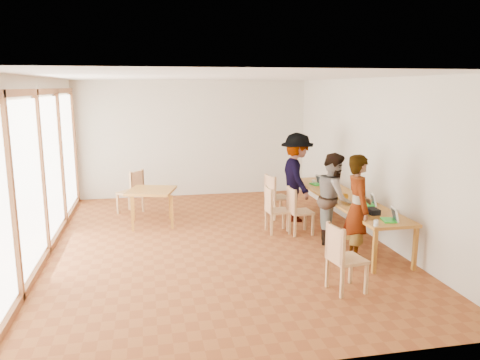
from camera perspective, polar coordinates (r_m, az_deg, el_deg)
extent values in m
plane|color=brown|center=(8.74, -2.85, -7.63)|extent=(8.00, 8.00, 0.00)
cube|color=beige|center=(12.31, -5.70, 5.02)|extent=(6.00, 0.10, 3.00)
cube|color=beige|center=(4.55, 4.55, -5.75)|extent=(6.00, 0.10, 3.00)
cube|color=beige|center=(9.29, 15.70, 2.63)|extent=(0.10, 8.00, 3.00)
cube|color=white|center=(8.47, -23.17, 1.33)|extent=(0.10, 8.00, 3.00)
cube|color=white|center=(8.27, -3.05, 12.59)|extent=(6.00, 8.00, 0.04)
cube|color=#A97225|center=(9.24, 12.61, -2.16)|extent=(0.80, 4.00, 0.05)
cube|color=#A97225|center=(7.53, 16.10, -8.41)|extent=(0.06, 0.06, 0.70)
cube|color=#A97225|center=(10.97, 6.81, -1.86)|extent=(0.06, 0.06, 0.70)
cube|color=#A97225|center=(7.86, 20.55, -7.86)|extent=(0.06, 0.06, 0.70)
cube|color=#A97225|center=(11.20, 10.12, -1.69)|extent=(0.06, 0.06, 0.70)
cube|color=#A97225|center=(9.83, -10.77, -1.29)|extent=(0.90, 0.90, 0.05)
cube|color=#A97225|center=(9.54, -13.00, -4.08)|extent=(0.05, 0.05, 0.70)
cube|color=#A97225|center=(10.30, -12.89, -2.94)|extent=(0.05, 0.05, 0.70)
cube|color=#A97225|center=(9.55, -8.31, -3.89)|extent=(0.05, 0.05, 0.70)
cube|color=#A97225|center=(10.30, -8.55, -2.77)|extent=(0.05, 0.05, 0.70)
cube|color=tan|center=(6.79, 12.94, -9.42)|extent=(0.51, 0.51, 0.04)
cube|color=tan|center=(6.60, 11.53, -7.58)|extent=(0.11, 0.45, 0.47)
cube|color=tan|center=(9.24, 4.64, -3.78)|extent=(0.45, 0.45, 0.04)
cube|color=tan|center=(9.12, 3.52, -2.39)|extent=(0.06, 0.43, 0.45)
cube|color=tan|center=(9.20, 7.39, -3.86)|extent=(0.46, 0.46, 0.04)
cube|color=tan|center=(9.07, 6.29, -2.46)|extent=(0.07, 0.43, 0.45)
cube|color=tan|center=(10.28, 4.66, -2.12)|extent=(0.55, 0.55, 0.04)
cube|color=tan|center=(10.12, 3.71, -0.84)|extent=(0.16, 0.44, 0.47)
cube|color=tan|center=(10.90, -13.26, -1.50)|extent=(0.65, 0.65, 0.04)
cube|color=tan|center=(10.71, -12.46, -0.23)|extent=(0.32, 0.39, 0.49)
imported|color=gray|center=(7.87, 14.17, -3.36)|extent=(0.51, 0.70, 1.78)
imported|color=gray|center=(8.76, 11.37, -2.13)|extent=(0.84, 0.96, 1.66)
imported|color=gray|center=(10.01, 6.92, 0.33)|extent=(0.73, 1.23, 1.89)
cube|color=green|center=(7.76, 17.64, -4.69)|extent=(0.24, 0.30, 0.03)
cube|color=white|center=(7.77, 18.36, -3.98)|extent=(0.13, 0.26, 0.22)
cube|color=green|center=(8.68, 15.32, -2.90)|extent=(0.24, 0.30, 0.03)
cube|color=white|center=(8.68, 15.95, -2.28)|extent=(0.13, 0.25, 0.22)
cube|color=green|center=(10.25, 9.22, -0.50)|extent=(0.22, 0.28, 0.03)
cube|color=white|center=(10.27, 9.66, 0.03)|extent=(0.12, 0.24, 0.21)
imported|color=orange|center=(8.99, 12.66, -2.03)|extent=(0.14, 0.14, 0.11)
cylinder|color=#1E752B|center=(9.21, 14.01, -1.22)|extent=(0.07, 0.07, 0.28)
cylinder|color=silver|center=(7.44, 16.24, -5.06)|extent=(0.07, 0.07, 0.09)
cylinder|color=white|center=(10.47, 8.98, -0.15)|extent=(0.08, 0.08, 0.06)
cube|color=#DD4459|center=(9.77, 12.05, -1.21)|extent=(0.05, 0.10, 0.01)
cube|color=black|center=(8.12, 15.88, -3.67)|extent=(0.16, 0.26, 0.09)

